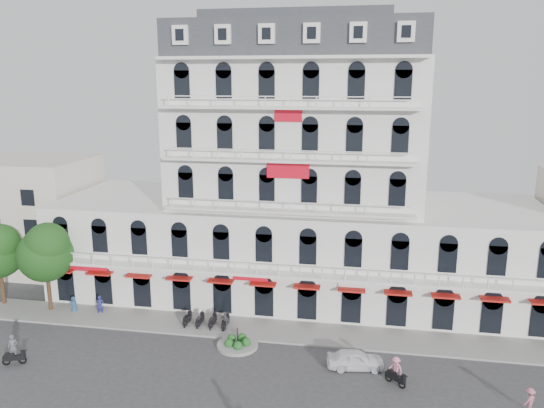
{
  "coord_description": "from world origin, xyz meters",
  "views": [
    {
      "loc": [
        6.11,
        -30.39,
        20.14
      ],
      "look_at": [
        -0.99,
        10.0,
        10.53
      ],
      "focal_mm": 35.0,
      "sensor_mm": 36.0,
      "label": 1
    }
  ],
  "objects": [
    {
      "name": "ground",
      "position": [
        0.0,
        0.0,
        0.0
      ],
      "size": [
        120.0,
        120.0,
        0.0
      ],
      "primitive_type": "plane",
      "color": "#38383A",
      "rests_on": "ground"
    },
    {
      "name": "sidewalk",
      "position": [
        0.0,
        9.0,
        0.08
      ],
      "size": [
        53.0,
        4.0,
        0.16
      ],
      "primitive_type": "cube",
      "color": "gray",
      "rests_on": "ground"
    },
    {
      "name": "main_building",
      "position": [
        0.0,
        18.0,
        9.96
      ],
      "size": [
        45.0,
        15.0,
        25.8
      ],
      "color": "silver",
      "rests_on": "ground"
    },
    {
      "name": "flank_building_west",
      "position": [
        -30.0,
        20.0,
        6.0
      ],
      "size": [
        14.0,
        10.0,
        12.0
      ],
      "primitive_type": "cube",
      "color": "beige",
      "rests_on": "ground"
    },
    {
      "name": "traffic_island",
      "position": [
        -3.0,
        6.0,
        0.26
      ],
      "size": [
        3.2,
        3.2,
        1.6
      ],
      "color": "gray",
      "rests_on": "ground"
    },
    {
      "name": "parked_scooter_row",
      "position": [
        -6.35,
        8.8,
        0.0
      ],
      "size": [
        4.4,
        1.8,
        1.1
      ],
      "primitive_type": null,
      "color": "black",
      "rests_on": "ground"
    },
    {
      "name": "tree_west_inner",
      "position": [
        -20.95,
        9.48,
        5.68
      ],
      "size": [
        4.76,
        4.76,
        8.25
      ],
      "color": "#382314",
      "rests_on": "ground"
    },
    {
      "name": "parked_car",
      "position": [
        6.04,
        4.42,
        0.69
      ],
      "size": [
        4.24,
        2.2,
        1.38
      ],
      "primitive_type": "imported",
      "rotation": [
        0.0,
        0.0,
        1.72
      ],
      "color": "white",
      "rests_on": "ground"
    },
    {
      "name": "rider_west",
      "position": [
        -18.34,
        0.65,
        1.08
      ],
      "size": [
        1.64,
        0.85,
        2.33
      ],
      "rotation": [
        0.0,
        0.0,
        0.35
      ],
      "color": "black",
      "rests_on": "ground"
    },
    {
      "name": "rider_center",
      "position": [
        8.75,
        2.74,
        1.08
      ],
      "size": [
        1.39,
        1.22,
        2.07
      ],
      "rotation": [
        0.0,
        0.0,
        5.59
      ],
      "color": "black",
      "rests_on": "ground"
    },
    {
      "name": "pedestrian_left",
      "position": [
        -18.74,
        9.5,
        0.76
      ],
      "size": [
        0.78,
        0.54,
        1.51
      ],
      "primitive_type": "imported",
      "rotation": [
        0.0,
        0.0,
        0.08
      ],
      "color": "navy",
      "rests_on": "ground"
    },
    {
      "name": "pedestrian_mid",
      "position": [
        -4.63,
        8.49,
        0.82
      ],
      "size": [
        1.04,
        0.77,
        1.64
      ],
      "primitive_type": "imported",
      "rotation": [
        0.0,
        0.0,
        2.7
      ],
      "color": "#4E4C53",
      "rests_on": "ground"
    },
    {
      "name": "pedestrian_right",
      "position": [
        16.82,
        1.17,
        0.79
      ],
      "size": [
        1.15,
        1.11,
        1.57
      ],
      "primitive_type": "imported",
      "rotation": [
        0.0,
        0.0,
        3.87
      ],
      "color": "#BA6278",
      "rests_on": "ground"
    },
    {
      "name": "pedestrian_far",
      "position": [
        -16.21,
        9.5,
        0.89
      ],
      "size": [
        0.76,
        0.65,
        1.78
      ],
      "primitive_type": "imported",
      "rotation": [
        0.0,
        0.0,
        0.41
      ],
      "color": "navy",
      "rests_on": "ground"
    }
  ]
}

